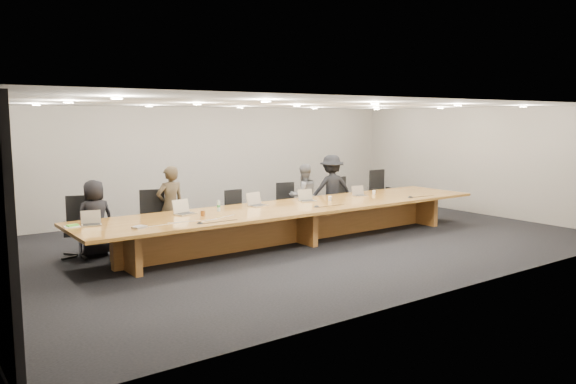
{
  "coord_description": "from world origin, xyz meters",
  "views": [
    {
      "loc": [
        -6.77,
        -9.08,
        2.53
      ],
      "look_at": [
        0.0,
        0.3,
        1.0
      ],
      "focal_mm": 35.0,
      "sensor_mm": 36.0,
      "label": 1
    }
  ],
  "objects_px": {
    "person_b": "(170,206)",
    "person_c": "(304,196)",
    "chair_far_left": "(79,227)",
    "water_bottle": "(219,206)",
    "conference_table": "(297,217)",
    "person_a": "(95,218)",
    "laptop_d": "(308,195)",
    "mic_left": "(200,223)",
    "laptop_c": "(258,199)",
    "amber_mug": "(203,213)",
    "chair_far_right": "(383,192)",
    "mic_right": "(410,197)",
    "chair_mid_left": "(238,212)",
    "chair_mid_right": "(289,205)",
    "laptop_e": "(360,191)",
    "mic_center": "(317,206)",
    "av_box": "(139,227)",
    "paper_cup_near": "(330,198)",
    "chair_left": "(154,219)",
    "laptop_a": "(91,218)",
    "chair_right": "(348,199)",
    "laptop_b": "(185,207)",
    "person_d": "(332,189)",
    "paper_cup_far": "(374,192)"
  },
  "relations": [
    {
      "from": "person_b",
      "to": "person_c",
      "type": "xyz_separation_m",
      "value": [
        3.28,
        -0.05,
        -0.06
      ]
    },
    {
      "from": "chair_far_left",
      "to": "water_bottle",
      "type": "relative_size",
      "value": 5.57
    },
    {
      "from": "conference_table",
      "to": "person_a",
      "type": "xyz_separation_m",
      "value": [
        -3.72,
        1.19,
        0.19
      ]
    },
    {
      "from": "laptop_d",
      "to": "mic_left",
      "type": "xyz_separation_m",
      "value": [
        -3.05,
        -0.95,
        -0.12
      ]
    },
    {
      "from": "conference_table",
      "to": "water_bottle",
      "type": "relative_size",
      "value": 43.98
    },
    {
      "from": "laptop_c",
      "to": "amber_mug",
      "type": "relative_size",
      "value": 3.61
    },
    {
      "from": "person_a",
      "to": "chair_far_right",
      "type": "bearing_deg",
      "value": 175.61
    },
    {
      "from": "laptop_d",
      "to": "mic_left",
      "type": "distance_m",
      "value": 3.2
    },
    {
      "from": "mic_right",
      "to": "person_a",
      "type": "bearing_deg",
      "value": 164.93
    },
    {
      "from": "chair_mid_left",
      "to": "chair_mid_right",
      "type": "height_order",
      "value": "chair_mid_right"
    },
    {
      "from": "laptop_e",
      "to": "mic_center",
      "type": "relative_size",
      "value": 2.28
    },
    {
      "from": "av_box",
      "to": "laptop_e",
      "type": "bearing_deg",
      "value": -13.42
    },
    {
      "from": "chair_far_right",
      "to": "person_b",
      "type": "height_order",
      "value": "person_b"
    },
    {
      "from": "person_a",
      "to": "mic_right",
      "type": "bearing_deg",
      "value": 159.44
    },
    {
      "from": "paper_cup_near",
      "to": "chair_mid_left",
      "type": "bearing_deg",
      "value": 145.86
    },
    {
      "from": "chair_left",
      "to": "laptop_a",
      "type": "bearing_deg",
      "value": -133.6
    },
    {
      "from": "chair_mid_left",
      "to": "av_box",
      "type": "distance_m",
      "value": 3.3
    },
    {
      "from": "chair_mid_right",
      "to": "chair_right",
      "type": "height_order",
      "value": "chair_right"
    },
    {
      "from": "person_b",
      "to": "mic_right",
      "type": "relative_size",
      "value": 11.78
    },
    {
      "from": "water_bottle",
      "to": "av_box",
      "type": "height_order",
      "value": "water_bottle"
    },
    {
      "from": "laptop_a",
      "to": "laptop_b",
      "type": "relative_size",
      "value": 0.88
    },
    {
      "from": "person_b",
      "to": "laptop_b",
      "type": "distance_m",
      "value": 0.81
    },
    {
      "from": "chair_right",
      "to": "laptop_c",
      "type": "distance_m",
      "value": 3.25
    },
    {
      "from": "chair_right",
      "to": "mic_right",
      "type": "xyz_separation_m",
      "value": [
        0.31,
        -1.75,
        0.22
      ]
    },
    {
      "from": "laptop_d",
      "to": "chair_left",
      "type": "bearing_deg",
      "value": 176.93
    },
    {
      "from": "laptop_c",
      "to": "mic_center",
      "type": "distance_m",
      "value": 1.2
    },
    {
      "from": "chair_mid_right",
      "to": "laptop_a",
      "type": "xyz_separation_m",
      "value": [
        -4.81,
        -1.04,
        0.35
      ]
    },
    {
      "from": "av_box",
      "to": "mic_left",
      "type": "relative_size",
      "value": 1.77
    },
    {
      "from": "chair_right",
      "to": "person_a",
      "type": "relative_size",
      "value": 0.77
    },
    {
      "from": "av_box",
      "to": "mic_center",
      "type": "distance_m",
      "value": 3.7
    },
    {
      "from": "chair_left",
      "to": "mic_left",
      "type": "distance_m",
      "value": 1.81
    },
    {
      "from": "av_box",
      "to": "mic_center",
      "type": "height_order",
      "value": "mic_center"
    },
    {
      "from": "laptop_e",
      "to": "mic_center",
      "type": "distance_m",
      "value": 1.96
    },
    {
      "from": "chair_left",
      "to": "person_b",
      "type": "height_order",
      "value": "person_b"
    },
    {
      "from": "mic_center",
      "to": "mic_right",
      "type": "height_order",
      "value": "same"
    },
    {
      "from": "person_d",
      "to": "mic_right",
      "type": "distance_m",
      "value": 1.99
    },
    {
      "from": "chair_mid_left",
      "to": "paper_cup_far",
      "type": "distance_m",
      "value": 3.28
    },
    {
      "from": "chair_right",
      "to": "chair_far_right",
      "type": "bearing_deg",
      "value": -11.49
    },
    {
      "from": "conference_table",
      "to": "laptop_a",
      "type": "bearing_deg",
      "value": 175.76
    },
    {
      "from": "conference_table",
      "to": "person_b",
      "type": "xyz_separation_m",
      "value": [
        -2.24,
        1.17,
        0.28
      ]
    },
    {
      "from": "chair_left",
      "to": "chair_right",
      "type": "bearing_deg",
      "value": 15.42
    },
    {
      "from": "chair_mid_right",
      "to": "paper_cup_near",
      "type": "bearing_deg",
      "value": -64.85
    },
    {
      "from": "chair_mid_left",
      "to": "mic_center",
      "type": "xyz_separation_m",
      "value": [
        0.85,
        -1.65,
        0.27
      ]
    },
    {
      "from": "conference_table",
      "to": "amber_mug",
      "type": "bearing_deg",
      "value": 179.33
    },
    {
      "from": "chair_right",
      "to": "laptop_a",
      "type": "distance_m",
      "value": 6.59
    },
    {
      "from": "laptop_b",
      "to": "laptop_e",
      "type": "relative_size",
      "value": 1.19
    },
    {
      "from": "chair_mid_left",
      "to": "laptop_e",
      "type": "bearing_deg",
      "value": -20.95
    },
    {
      "from": "laptop_c",
      "to": "mic_left",
      "type": "bearing_deg",
      "value": -159.53
    },
    {
      "from": "chair_right",
      "to": "laptop_a",
      "type": "bearing_deg",
      "value": 170.32
    },
    {
      "from": "laptop_c",
      "to": "water_bottle",
      "type": "distance_m",
      "value": 0.97
    }
  ]
}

